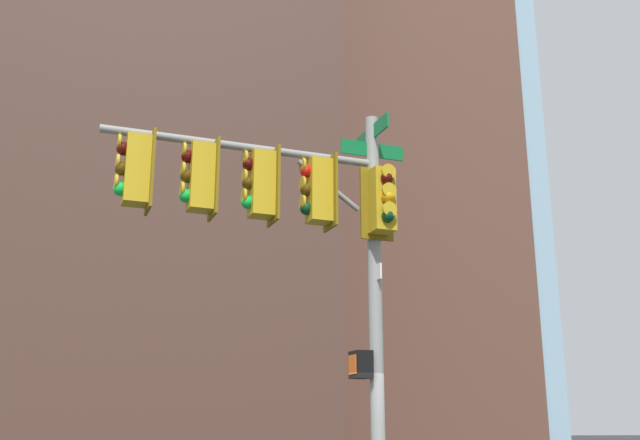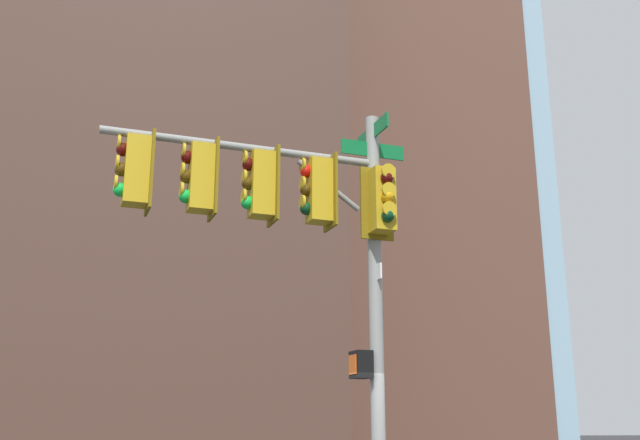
{
  "view_description": "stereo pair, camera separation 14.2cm",
  "coord_description": "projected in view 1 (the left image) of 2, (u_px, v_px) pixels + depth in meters",
  "views": [
    {
      "loc": [
        -10.91,
        2.77,
        1.79
      ],
      "look_at": [
        -0.21,
        1.37,
        4.77
      ],
      "focal_mm": 41.29,
      "sensor_mm": 36.0,
      "label": 1
    },
    {
      "loc": [
        -10.92,
        2.63,
        1.79
      ],
      "look_at": [
        -0.21,
        1.37,
        4.77
      ],
      "focal_mm": 41.29,
      "sensor_mm": 36.0,
      "label": 2
    }
  ],
  "objects": [
    {
      "name": "signal_pole_assembly",
      "position": [
        293.0,
        219.0,
        10.99
      ],
      "size": [
        1.64,
        4.65,
        6.58
      ],
      "rotation": [
        0.0,
        0.0,
        1.8
      ],
      "color": "gray",
      "rests_on": "ground_plane"
    },
    {
      "name": "building_brick_midblock",
      "position": [
        174.0,
        141.0,
        45.78
      ],
      "size": [
        18.66,
        18.26,
        37.49
      ],
      "primitive_type": "cube",
      "color": "#4C3328",
      "rests_on": "ground_plane"
    },
    {
      "name": "building_brick_farside",
      "position": [
        127.0,
        142.0,
        58.56
      ],
      "size": [
        20.0,
        17.3,
        46.88
      ],
      "primitive_type": "cube",
      "color": "brown",
      "rests_on": "ground_plane"
    },
    {
      "name": "building_brick_nearside",
      "position": [
        362.0,
        66.0,
        59.96
      ],
      "size": [
        20.72,
        17.86,
        59.77
      ],
      "primitive_type": "cube",
      "color": "brown",
      "rests_on": "ground_plane"
    }
  ]
}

